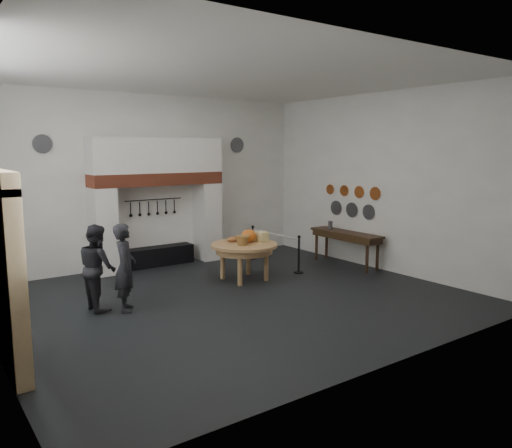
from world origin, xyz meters
TOP-DOWN VIEW (x-y plane):
  - floor at (0.00, 0.00)m, footprint 9.00×8.00m
  - ceiling at (0.00, 0.00)m, footprint 9.00×8.00m
  - wall_back at (0.00, 4.00)m, footprint 9.00×0.02m
  - wall_front at (0.00, -4.00)m, footprint 9.00×0.02m
  - wall_right at (4.50, 0.00)m, footprint 0.02×8.00m
  - chimney_pier_left at (-1.48, 3.65)m, footprint 0.55×0.70m
  - chimney_pier_right at (1.48, 3.65)m, footprint 0.55×0.70m
  - hearth_brick_band at (0.00, 3.65)m, footprint 3.50×0.72m
  - chimney_hood at (0.00, 3.65)m, footprint 3.50×0.70m
  - iron_range at (0.00, 3.72)m, footprint 1.90×0.45m
  - utensil_rail at (0.00, 3.92)m, footprint 1.60×0.02m
  - door_recess at (-4.47, -1.00)m, footprint 0.04×1.10m
  - door_jamb_near at (-4.38, -1.70)m, footprint 0.22×0.30m
  - work_table at (1.02, 1.13)m, footprint 1.60×1.60m
  - pumpkin at (1.22, 1.23)m, footprint 0.36×0.36m
  - cheese_block_big at (1.52, 1.08)m, footprint 0.22×0.22m
  - cheese_block_small at (1.50, 1.38)m, footprint 0.18×0.18m
  - wicker_basket at (0.87, 0.98)m, footprint 0.33×0.33m
  - bread_loaf at (0.92, 1.48)m, footprint 0.31×0.18m
  - visitor_near at (-2.11, 0.57)m, footprint 0.62×0.73m
  - visitor_far at (-2.51, 0.97)m, footprint 0.68×0.84m
  - side_table at (4.10, 0.84)m, footprint 0.55×2.20m
  - pewter_jug at (4.10, 1.44)m, footprint 0.12×0.12m
  - copper_pan_a at (4.46, 0.20)m, footprint 0.03×0.34m
  - copper_pan_b at (4.46, 0.75)m, footprint 0.03×0.32m
  - copper_pan_c at (4.46, 1.30)m, footprint 0.03×0.30m
  - copper_pan_d at (4.46, 1.85)m, footprint 0.03×0.28m
  - pewter_plate_left at (4.46, 0.40)m, footprint 0.03×0.40m
  - pewter_plate_mid at (4.46, 1.00)m, footprint 0.03×0.40m
  - pewter_plate_right at (4.46, 1.60)m, footprint 0.03×0.40m
  - pewter_plate_back_left at (-2.70, 3.96)m, footprint 0.44×0.03m
  - pewter_plate_back_right at (2.70, 3.96)m, footprint 0.44×0.03m
  - barrier_post_near at (2.51, 0.89)m, footprint 0.05×0.05m
  - barrier_post_far at (2.51, 2.89)m, footprint 0.05×0.05m
  - barrier_rope at (2.51, 1.89)m, footprint 0.04×2.00m

SIDE VIEW (x-z plane):
  - floor at x=0.00m, z-range -0.01..0.01m
  - iron_range at x=0.00m, z-range 0.00..0.50m
  - barrier_post_near at x=2.51m, z-range 0.00..0.90m
  - barrier_post_far at x=2.51m, z-range 0.00..0.90m
  - visitor_far at x=-2.51m, z-range 0.00..1.66m
  - work_table at x=1.02m, z-range 0.80..0.88m
  - visitor_near at x=-2.11m, z-range 0.00..1.69m
  - barrier_rope at x=2.51m, z-range 0.83..0.87m
  - side_table at x=4.10m, z-range 0.84..0.90m
  - bread_loaf at x=0.92m, z-range 0.87..1.01m
  - cheese_block_small at x=1.50m, z-range 0.88..1.07m
  - wicker_basket at x=0.87m, z-range 0.88..1.09m
  - cheese_block_big at x=1.52m, z-range 0.88..1.11m
  - pewter_jug at x=4.10m, z-range 0.90..1.12m
  - pumpkin at x=1.22m, z-range 0.88..1.18m
  - chimney_pier_left at x=-1.48m, z-range 0.00..2.15m
  - chimney_pier_right at x=1.48m, z-range 0.00..2.15m
  - door_recess at x=-4.47m, z-range 0.00..2.50m
  - door_jamb_near at x=-4.38m, z-range 0.00..2.60m
  - pewter_plate_left at x=4.46m, z-range 1.25..1.65m
  - pewter_plate_mid at x=4.46m, z-range 1.25..1.65m
  - pewter_plate_right at x=4.46m, z-range 1.25..1.65m
  - utensil_rail at x=0.00m, z-range 1.74..1.76m
  - copper_pan_b at x=4.46m, z-range 1.79..2.11m
  - copper_pan_d at x=4.46m, z-range 1.81..2.09m
  - copper_pan_a at x=4.46m, z-range 1.78..2.12m
  - copper_pan_c at x=4.46m, z-range 1.80..2.10m
  - wall_back at x=0.00m, z-range 0.00..4.50m
  - wall_front at x=0.00m, z-range 0.00..4.50m
  - wall_right at x=4.50m, z-range 0.00..4.50m
  - hearth_brick_band at x=0.00m, z-range 2.15..2.47m
  - chimney_hood at x=0.00m, z-range 2.47..3.37m
  - pewter_plate_back_left at x=-2.70m, z-range 2.98..3.42m
  - pewter_plate_back_right at x=2.70m, z-range 2.98..3.42m
  - ceiling at x=0.00m, z-range 4.49..4.51m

